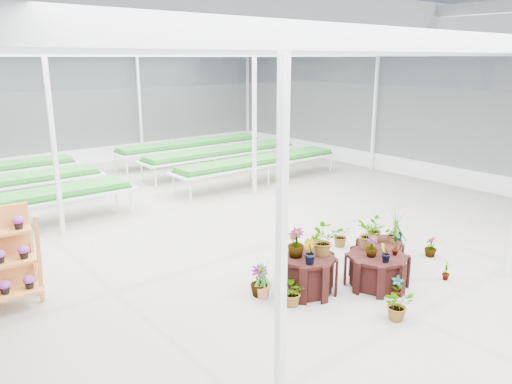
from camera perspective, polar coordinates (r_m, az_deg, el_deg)
ground_plane at (r=11.09m, az=0.62°, el=-6.97°), size 24.00×24.00×0.00m
greenhouse_shell at (r=10.45m, az=0.66°, el=4.54°), size 18.00×24.00×4.50m
steel_frame at (r=10.45m, az=0.66°, el=4.54°), size 18.00×24.00×4.50m
nursery_benches at (r=16.90m, az=-15.07°, el=1.77°), size 16.00×7.00×0.84m
plinth_tall at (r=9.25m, az=6.00°, el=-9.38°), size 1.17×1.17×0.69m
plinth_mid at (r=9.74m, az=13.61°, el=-8.69°), size 1.18×1.18×0.61m
plinth_low at (r=10.91m, az=13.92°, el=-6.61°), size 1.21×1.21×0.43m
nursery_plants at (r=9.92m, az=10.11°, el=-6.64°), size 4.59×3.40×1.26m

